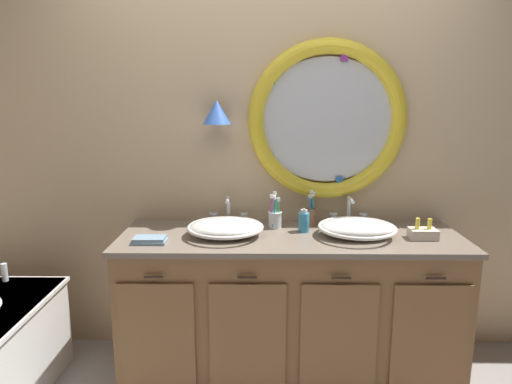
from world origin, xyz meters
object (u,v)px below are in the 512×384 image
object	(u,v)px
sink_basin_right	(357,228)
toiletry_basket	(423,233)
toothbrush_holder_right	(311,215)
folded_hand_towel	(149,240)
toothbrush_holder_left	(275,218)
sink_basin_left	(225,227)
soap_dispenser	(304,222)

from	to	relation	value
sink_basin_right	toiletry_basket	distance (m)	0.36
toothbrush_holder_right	folded_hand_towel	bearing A→B (deg)	-158.59
toothbrush_holder_left	toiletry_basket	size ratio (longest dim) A/B	1.50
folded_hand_towel	toiletry_basket	xyz separation A→B (m)	(1.51, 0.09, 0.02)
sink_basin_left	toiletry_basket	distance (m)	1.11
toothbrush_holder_left	toiletry_basket	world-z (taller)	toothbrush_holder_left
toiletry_basket	sink_basin_left	bearing A→B (deg)	178.12
toothbrush_holder_right	toothbrush_holder_left	bearing A→B (deg)	-164.14
soap_dispenser	sink_basin_left	bearing A→B (deg)	-168.48
sink_basin_left	toiletry_basket	world-z (taller)	toiletry_basket
sink_basin_right	toiletry_basket	bearing A→B (deg)	-5.76
toothbrush_holder_right	folded_hand_towel	xyz separation A→B (m)	(-0.92, -0.36, -0.05)
folded_hand_towel	sink_basin_right	bearing A→B (deg)	6.24
sink_basin_right	folded_hand_towel	xyz separation A→B (m)	(-1.15, -0.13, -0.04)
sink_basin_right	toothbrush_holder_left	xyz separation A→B (m)	(-0.46, 0.17, 0.01)
toothbrush_holder_left	toothbrush_holder_right	world-z (taller)	toothbrush_holder_left
toothbrush_holder_right	soap_dispenser	world-z (taller)	toothbrush_holder_right
toothbrush_holder_left	folded_hand_towel	xyz separation A→B (m)	(-0.69, -0.30, -0.04)
folded_hand_towel	toiletry_basket	world-z (taller)	toiletry_basket
sink_basin_left	sink_basin_right	bearing A→B (deg)	0.00
sink_basin_right	sink_basin_left	bearing A→B (deg)	-180.00
sink_basin_right	toothbrush_holder_right	xyz separation A→B (m)	(-0.24, 0.23, 0.01)
toothbrush_holder_left	sink_basin_right	bearing A→B (deg)	-20.19
toothbrush_holder_right	toiletry_basket	size ratio (longest dim) A/B	1.49
sink_basin_right	toothbrush_holder_right	world-z (taller)	toothbrush_holder_right
soap_dispenser	folded_hand_towel	size ratio (longest dim) A/B	0.78
sink_basin_left	folded_hand_towel	world-z (taller)	sink_basin_left
soap_dispenser	toiletry_basket	distance (m)	0.67
sink_basin_right	toiletry_basket	xyz separation A→B (m)	(0.36, -0.04, -0.02)
toothbrush_holder_left	folded_hand_towel	world-z (taller)	toothbrush_holder_left
soap_dispenser	toiletry_basket	world-z (taller)	soap_dispenser
soap_dispenser	toiletry_basket	xyz separation A→B (m)	(0.65, -0.13, -0.03)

